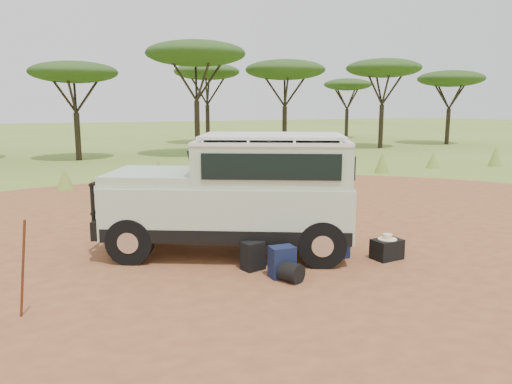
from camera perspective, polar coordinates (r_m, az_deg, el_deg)
name	(u,v)px	position (r m, az deg, el deg)	size (l,w,h in m)	color
ground	(263,258)	(9.14, 0.76, -7.58)	(140.00, 140.00, 0.00)	olive
dirt_clearing	(263,258)	(9.14, 0.76, -7.56)	(23.00, 23.00, 0.01)	#945A30
grass_fringe	(163,174)	(17.20, -10.56, 1.99)	(36.60, 1.60, 0.90)	olive
acacia_treeline	(126,63)	(28.19, -14.61, 14.03)	(46.70, 13.20, 6.26)	black
safari_vehicle	(238,196)	(9.24, -2.09, -0.52)	(4.85, 3.61, 2.22)	#B0C5A8
walking_staff	(23,270)	(7.09, -25.10, -8.06)	(0.03, 0.03, 1.39)	#5F2716
backpack_black	(253,256)	(8.45, -0.34, -7.31)	(0.36, 0.26, 0.49)	black
backpack_navy	(282,262)	(8.11, 3.00, -7.99)	(0.39, 0.28, 0.51)	#13203B
backpack_olive	(327,252)	(8.77, 8.10, -6.75)	(0.35, 0.26, 0.49)	#374620
duffel_navy	(338,247)	(9.24, 9.35, -6.19)	(0.36, 0.27, 0.41)	#13203B
hard_case	(387,249)	(9.34, 14.73, -6.36)	(0.52, 0.37, 0.37)	black
stuff_sack	(291,272)	(7.94, 4.06, -9.15)	(0.32, 0.32, 0.32)	black
safari_hat	(387,238)	(9.28, 14.79, -5.05)	(0.34, 0.34, 0.10)	beige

